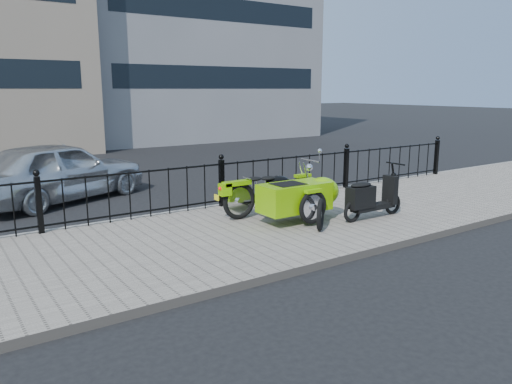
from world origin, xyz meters
TOP-DOWN VIEW (x-y plane):
  - ground at (0.00, 0.00)m, footprint 120.00×120.00m
  - sidewalk at (0.00, -0.50)m, footprint 30.00×3.80m
  - curb at (0.00, 1.44)m, footprint 30.00×0.10m
  - iron_fence at (0.00, 1.30)m, footprint 14.11×0.11m
  - motorcycle_sidecar at (0.61, -0.41)m, footprint 2.28×1.48m
  - scooter at (1.74, -1.13)m, footprint 1.48×0.43m
  - spare_tire at (0.46, -1.21)m, footprint 0.46×0.43m
  - sedan_car at (-2.53, 4.19)m, footprint 4.36×3.11m

SIDE VIEW (x-z plane):
  - ground at x=0.00m, z-range 0.00..0.00m
  - sidewalk at x=0.00m, z-range 0.00..0.12m
  - curb at x=0.00m, z-range 0.00..0.12m
  - spare_tire at x=0.46m, z-range 0.12..0.68m
  - scooter at x=1.74m, z-range 0.01..1.01m
  - iron_fence at x=0.00m, z-range 0.05..1.12m
  - motorcycle_sidecar at x=0.61m, z-range 0.10..1.09m
  - sedan_car at x=-2.53m, z-range 0.00..1.38m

